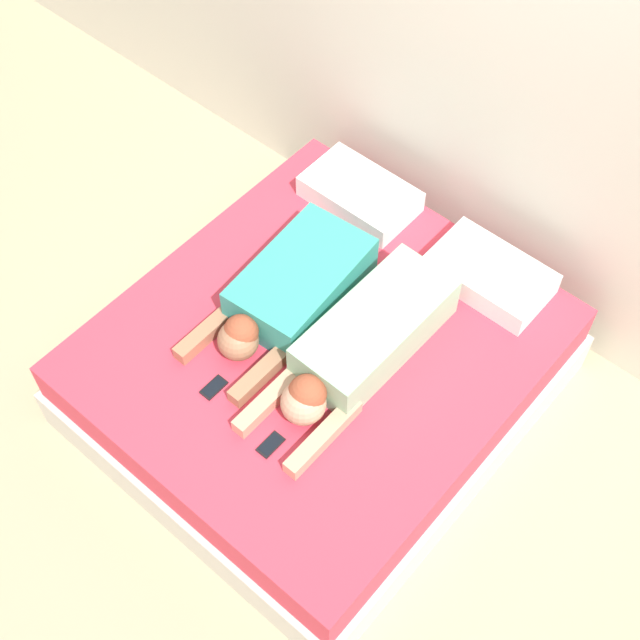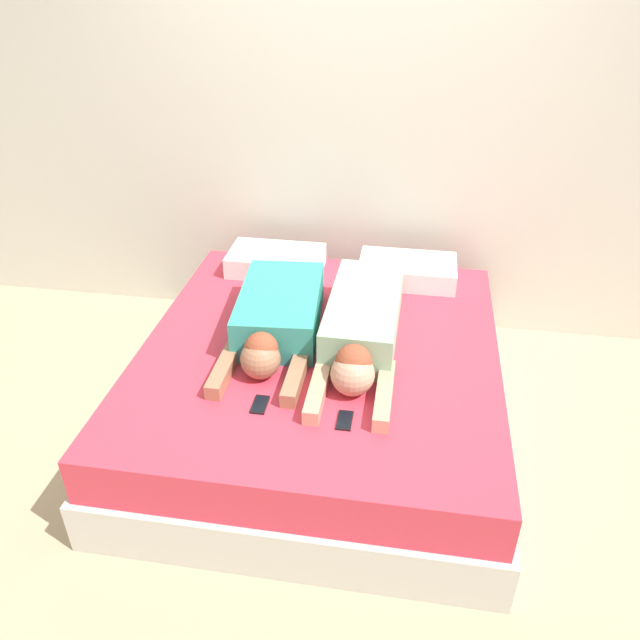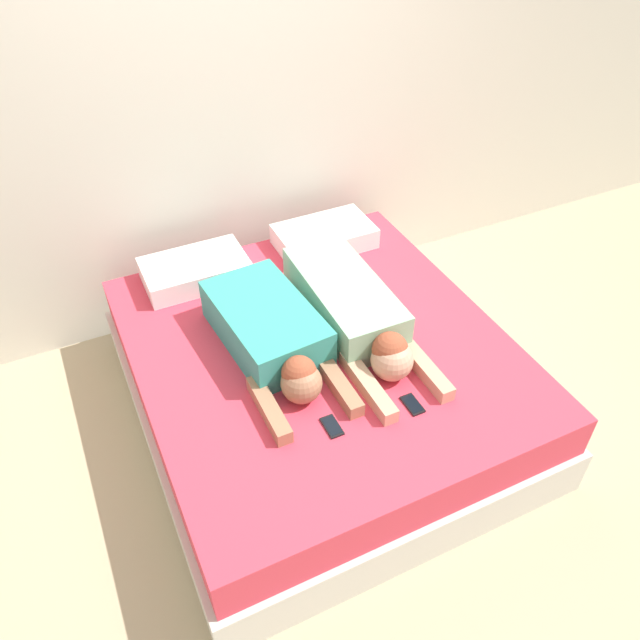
{
  "view_description": "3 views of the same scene",
  "coord_description": "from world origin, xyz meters",
  "px_view_note": "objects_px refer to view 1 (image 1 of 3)",
  "views": [
    {
      "loc": [
        1.48,
        -1.71,
        3.86
      ],
      "look_at": [
        0.0,
        0.0,
        0.64
      ],
      "focal_mm": 50.0,
      "sensor_mm": 36.0,
      "label": 1
    },
    {
      "loc": [
        0.42,
        -2.54,
        2.25
      ],
      "look_at": [
        0.0,
        0.0,
        0.64
      ],
      "focal_mm": 35.0,
      "sensor_mm": 36.0,
      "label": 2
    },
    {
      "loc": [
        -0.97,
        -2.03,
        2.59
      ],
      "look_at": [
        0.0,
        0.0,
        0.64
      ],
      "focal_mm": 35.0,
      "sensor_mm": 36.0,
      "label": 3
    }
  ],
  "objects_px": {
    "pillow_head_right": "(490,275)",
    "cell_phone_left": "(214,387)",
    "bed": "(320,368)",
    "person_right": "(360,345)",
    "cell_phone_right": "(271,445)",
    "pillow_head_left": "(360,194)",
    "person_left": "(289,292)"
  },
  "relations": [
    {
      "from": "pillow_head_right",
      "to": "cell_phone_left",
      "type": "relative_size",
      "value": 4.65
    },
    {
      "from": "bed",
      "to": "person_right",
      "type": "xyz_separation_m",
      "value": [
        0.2,
        0.04,
        0.36
      ]
    },
    {
      "from": "pillow_head_right",
      "to": "person_right",
      "type": "relative_size",
      "value": 0.5
    },
    {
      "from": "pillow_head_right",
      "to": "cell_phone_right",
      "type": "relative_size",
      "value": 4.65
    },
    {
      "from": "bed",
      "to": "pillow_head_left",
      "type": "relative_size",
      "value": 3.54
    },
    {
      "from": "pillow_head_left",
      "to": "cell_phone_right",
      "type": "relative_size",
      "value": 4.65
    },
    {
      "from": "bed",
      "to": "person_right",
      "type": "relative_size",
      "value": 1.75
    },
    {
      "from": "person_left",
      "to": "person_right",
      "type": "xyz_separation_m",
      "value": [
        0.43,
        -0.02,
        0.0
      ]
    },
    {
      "from": "cell_phone_left",
      "to": "pillow_head_right",
      "type": "bearing_deg",
      "value": 65.48
    },
    {
      "from": "pillow_head_left",
      "to": "person_left",
      "type": "xyz_separation_m",
      "value": [
        0.17,
        -0.72,
        0.04
      ]
    },
    {
      "from": "bed",
      "to": "cell_phone_left",
      "type": "relative_size",
      "value": 16.48
    },
    {
      "from": "person_right",
      "to": "cell_phone_left",
      "type": "xyz_separation_m",
      "value": [
        -0.38,
        -0.54,
        -0.1
      ]
    },
    {
      "from": "pillow_head_right",
      "to": "person_left",
      "type": "height_order",
      "value": "person_left"
    },
    {
      "from": "cell_phone_right",
      "to": "cell_phone_left",
      "type": "bearing_deg",
      "value": 173.49
    },
    {
      "from": "person_left",
      "to": "person_right",
      "type": "bearing_deg",
      "value": -2.11
    },
    {
      "from": "pillow_head_left",
      "to": "pillow_head_right",
      "type": "bearing_deg",
      "value": 0.0
    },
    {
      "from": "pillow_head_left",
      "to": "cell_phone_left",
      "type": "xyz_separation_m",
      "value": [
        0.21,
        -1.27,
        -0.06
      ]
    },
    {
      "from": "cell_phone_right",
      "to": "person_right",
      "type": "bearing_deg",
      "value": 89.36
    },
    {
      "from": "bed",
      "to": "cell_phone_right",
      "type": "relative_size",
      "value": 16.48
    },
    {
      "from": "pillow_head_left",
      "to": "pillow_head_right",
      "type": "xyz_separation_m",
      "value": [
        0.79,
        0.0,
        0.0
      ]
    },
    {
      "from": "pillow_head_left",
      "to": "cell_phone_left",
      "type": "distance_m",
      "value": 1.29
    },
    {
      "from": "person_left",
      "to": "cell_phone_right",
      "type": "bearing_deg",
      "value": -54.52
    },
    {
      "from": "pillow_head_right",
      "to": "cell_phone_left",
      "type": "distance_m",
      "value": 1.39
    },
    {
      "from": "person_right",
      "to": "cell_phone_left",
      "type": "relative_size",
      "value": 9.39
    },
    {
      "from": "person_left",
      "to": "person_right",
      "type": "height_order",
      "value": "person_right"
    },
    {
      "from": "person_left",
      "to": "cell_phone_left",
      "type": "relative_size",
      "value": 8.23
    },
    {
      "from": "pillow_head_left",
      "to": "person_right",
      "type": "bearing_deg",
      "value": -50.79
    },
    {
      "from": "person_left",
      "to": "cell_phone_right",
      "type": "height_order",
      "value": "person_left"
    },
    {
      "from": "bed",
      "to": "pillow_head_left",
      "type": "xyz_separation_m",
      "value": [
        -0.4,
        0.77,
        0.31
      ]
    },
    {
      "from": "person_left",
      "to": "pillow_head_right",
      "type": "bearing_deg",
      "value": 48.91
    },
    {
      "from": "person_right",
      "to": "cell_phone_right",
      "type": "distance_m",
      "value": 0.59
    },
    {
      "from": "person_right",
      "to": "bed",
      "type": "bearing_deg",
      "value": -170.08
    }
  ]
}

